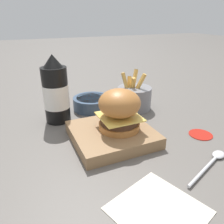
% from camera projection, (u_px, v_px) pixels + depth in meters
% --- Properties ---
extents(ground_plane, '(6.00, 6.00, 0.00)m').
position_uv_depth(ground_plane, '(124.00, 149.00, 0.55)').
color(ground_plane, '#5B5651').
extents(serving_board, '(0.21, 0.20, 0.03)m').
position_uv_depth(serving_board, '(112.00, 134.00, 0.59)').
color(serving_board, olive).
rests_on(serving_board, ground_plane).
extents(burger, '(0.11, 0.11, 0.11)m').
position_uv_depth(burger, '(119.00, 109.00, 0.56)').
color(burger, '#AD6B33').
rests_on(burger, serving_board).
extents(ketchup_bottle, '(0.08, 0.08, 0.21)m').
position_uv_depth(ketchup_bottle, '(56.00, 93.00, 0.66)').
color(ketchup_bottle, black).
rests_on(ketchup_bottle, ground_plane).
extents(fries_basket, '(0.12, 0.12, 0.14)m').
position_uv_depth(fries_basket, '(134.00, 97.00, 0.78)').
color(fries_basket, slate).
rests_on(fries_basket, ground_plane).
extents(side_bowl, '(0.13, 0.13, 0.04)m').
position_uv_depth(side_bowl, '(92.00, 103.00, 0.78)').
color(side_bowl, '#384C66').
rests_on(side_bowl, ground_plane).
extents(spoon, '(0.16, 0.08, 0.01)m').
position_uv_depth(spoon, '(213.00, 161.00, 0.50)').
color(spoon, silver).
rests_on(spoon, ground_plane).
extents(ketchup_puddle, '(0.06, 0.06, 0.00)m').
position_uv_depth(ketchup_puddle, '(201.00, 134.00, 0.61)').
color(ketchup_puddle, '#B21E14').
rests_on(ketchup_puddle, ground_plane).
extents(parchment_square, '(0.18, 0.18, 0.00)m').
position_uv_depth(parchment_square, '(158.00, 210.00, 0.38)').
color(parchment_square, beige).
rests_on(parchment_square, ground_plane).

